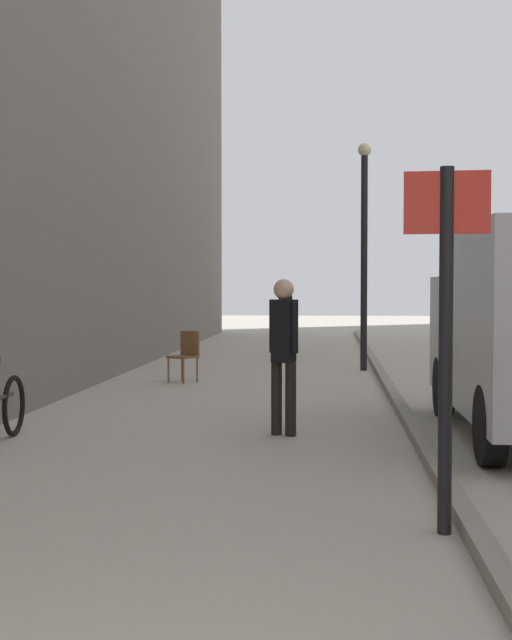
# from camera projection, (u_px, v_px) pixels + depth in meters

# --- Properties ---
(ground_plane) EXTENTS (80.00, 80.00, 0.00)m
(ground_plane) POSITION_uv_depth(u_px,v_px,m) (292.00, 401.00, 13.31)
(ground_plane) COLOR #A8A093
(kerb_strip) EXTENTS (0.16, 40.00, 0.12)m
(kerb_strip) POSITION_uv_depth(u_px,v_px,m) (396.00, 398.00, 13.17)
(kerb_strip) COLOR gray
(kerb_strip) RESTS_ON ground_plane
(pedestrian_main_foreground) EXTENTS (0.35, 0.28, 1.85)m
(pedestrian_main_foreground) POSITION_uv_depth(u_px,v_px,m) (284.00, 345.00, 10.19)
(pedestrian_main_foreground) COLOR black
(pedestrian_main_foreground) RESTS_ON ground_plane
(pedestrian_mid_block) EXTENTS (0.34, 0.26, 1.77)m
(pedestrian_mid_block) POSITION_uv_depth(u_px,v_px,m) (285.00, 317.00, 21.20)
(pedestrian_mid_block) COLOR brown
(pedestrian_mid_block) RESTS_ON ground_plane
(street_sign_post) EXTENTS (0.60, 0.10, 2.60)m
(street_sign_post) POSITION_uv_depth(u_px,v_px,m) (446.00, 317.00, 6.10)
(street_sign_post) COLOR black
(street_sign_post) RESTS_ON ground_plane
(lamp_post) EXTENTS (0.28, 0.28, 4.76)m
(lamp_post) POSITION_uv_depth(u_px,v_px,m) (364.00, 241.00, 18.11)
(lamp_post) COLOR black
(lamp_post) RESTS_ON ground_plane
(cafe_chair_near_window) EXTENTS (0.61, 0.61, 0.94)m
(cafe_chair_near_window) POSITION_uv_depth(u_px,v_px,m) (186.00, 352.00, 15.99)
(cafe_chair_near_window) COLOR brown
(cafe_chair_near_window) RESTS_ON ground_plane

